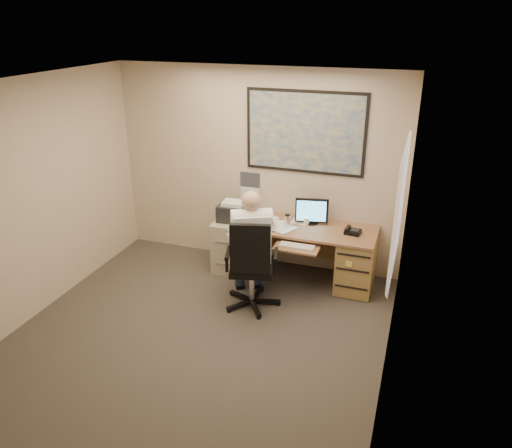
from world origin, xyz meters
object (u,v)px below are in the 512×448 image
(desk, at_px, (338,253))
(person, at_px, (253,250))
(filing_cabinet, at_px, (235,239))
(office_chair, at_px, (249,282))

(desk, bearing_deg, person, -136.87)
(desk, distance_m, filing_cabinet, 1.44)
(desk, bearing_deg, office_chair, -134.60)
(filing_cabinet, relative_size, office_chair, 0.84)
(office_chair, bearing_deg, desk, 30.10)
(office_chair, height_order, person, person)
(desk, relative_size, office_chair, 1.37)
(filing_cabinet, bearing_deg, person, -59.53)
(office_chair, distance_m, person, 0.40)
(office_chair, xyz_separation_m, person, (0.01, 0.08, 0.39))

